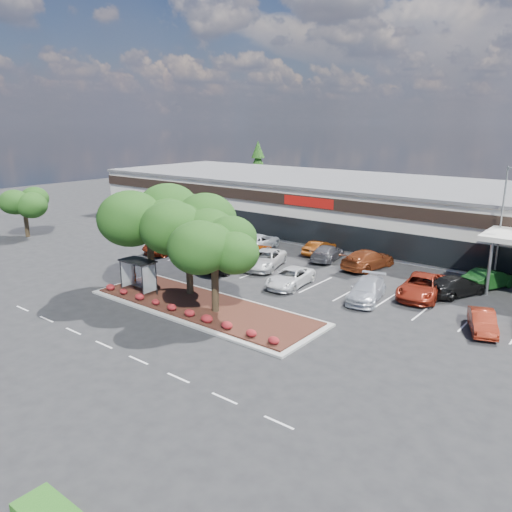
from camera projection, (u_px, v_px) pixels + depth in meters
The scene contains 29 objects.
ground at pixel (181, 333), 31.16m from camera, with size 160.00×160.00×0.00m, color black.
retail_store at pixel (402, 211), 55.99m from camera, with size 80.40×25.20×6.25m.
landscape_island at pixel (203, 307), 35.36m from camera, with size 18.00×6.00×0.26m.
lane_markings at pixel (277, 290), 39.14m from camera, with size 33.12×20.06×0.01m.
shrub_row at pixel (181, 310), 33.67m from camera, with size 17.00×0.80×0.50m, color maroon, non-canonical shape.
bus_shelter at pixel (140, 267), 37.29m from camera, with size 2.75×1.55×2.59m.
island_tree_west at pixel (150, 238), 38.27m from camera, with size 7.20×7.20×7.89m, color black, non-canonical shape.
island_tree_mid at pixel (189, 246), 36.78m from camera, with size 6.60×6.60×7.32m, color black, non-canonical shape.
island_tree_east at pixel (215, 265), 33.35m from camera, with size 5.80×5.80×6.50m, color black, non-canonical shape.
tree_west_far at pixel (25, 213), 56.87m from camera, with size 4.80×4.80×5.61m, color black, non-canonical shape.
conifer_north_west at pixel (258, 171), 82.69m from camera, with size 4.40×4.40×10.00m, color black.
person_waiting at pixel (134, 276), 38.86m from camera, with size 0.68×0.44×1.85m, color #594C47.
light_pole at pixel (501, 232), 40.24m from camera, with size 1.43×0.50×9.46m.
car_0 at pixel (172, 244), 50.35m from camera, with size 2.85×6.18×1.72m, color maroon.
car_1 at pixel (231, 260), 44.57m from camera, with size 2.86×6.19×1.72m, color black.
car_2 at pixel (255, 254), 47.14m from camera, with size 1.78×4.42×1.51m, color #832E03.
car_3 at pixel (265, 259), 45.01m from camera, with size 2.65×5.76×1.60m, color silver.
car_4 at pixel (290, 278), 39.98m from camera, with size 2.39×5.18×1.44m, color white.
car_5 at pixel (367, 290), 36.87m from camera, with size 2.16×5.31×1.54m, color #AEB2BB.
car_6 at pixel (422, 286), 37.47m from camera, with size 2.77×6.00×1.67m, color maroon.
car_7 at pixel (483, 322), 31.28m from camera, with size 1.41×4.04×1.33m, color maroon.
car_9 at pixel (248, 241), 52.15m from camera, with size 2.25×5.53×1.61m, color maroon.
car_10 at pixel (258, 241), 51.74m from camera, with size 2.69×5.83×1.62m, color silver.
car_11 at pixel (320, 248), 49.56m from camera, with size 1.50×4.31×1.42m, color #652A09.
car_12 at pixel (327, 253), 47.60m from camera, with size 2.05×5.05×1.46m, color #4E4D53.
car_13 at pixel (368, 259), 44.80m from camera, with size 2.41×5.94×1.72m, color maroon.
car_14 at pixel (456, 286), 37.88m from camera, with size 2.13×5.24×1.52m, color black.
car_15 at pixel (444, 285), 38.17m from camera, with size 1.66×4.12×1.40m, color black.
car_16 at pixel (490, 278), 39.54m from camera, with size 1.67×4.79×1.58m, color #154817.
Camera 1 is at (21.56, -19.72, 12.75)m, focal length 35.00 mm.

